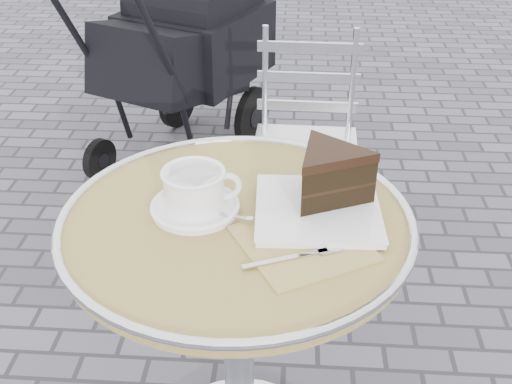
# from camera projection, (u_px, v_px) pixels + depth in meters

# --- Properties ---
(cafe_table) EXTENTS (0.72, 0.72, 0.74)m
(cafe_table) POSITION_uv_depth(u_px,v_px,m) (238.00, 282.00, 1.37)
(cafe_table) COLOR silver
(cafe_table) RESTS_ON ground
(cappuccino_set) EXTENTS (0.20, 0.18, 0.09)m
(cappuccino_set) POSITION_uv_depth(u_px,v_px,m) (196.00, 193.00, 1.29)
(cappuccino_set) COLOR white
(cappuccino_set) RESTS_ON cafe_table
(cake_plate_set) EXTENTS (0.31, 0.39, 0.13)m
(cake_plate_set) POSITION_uv_depth(u_px,v_px,m) (326.00, 183.00, 1.28)
(cake_plate_set) COLOR tan
(cake_plate_set) RESTS_ON cafe_table
(bistro_chair) EXTENTS (0.37, 0.37, 0.80)m
(bistro_chair) POSITION_uv_depth(u_px,v_px,m) (307.00, 118.00, 2.24)
(bistro_chair) COLOR silver
(bistro_chair) RESTS_ON ground
(baby_stroller) EXTENTS (0.83, 1.12, 1.06)m
(baby_stroller) POSITION_uv_depth(u_px,v_px,m) (183.00, 58.00, 2.82)
(baby_stroller) COLOR black
(baby_stroller) RESTS_ON ground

